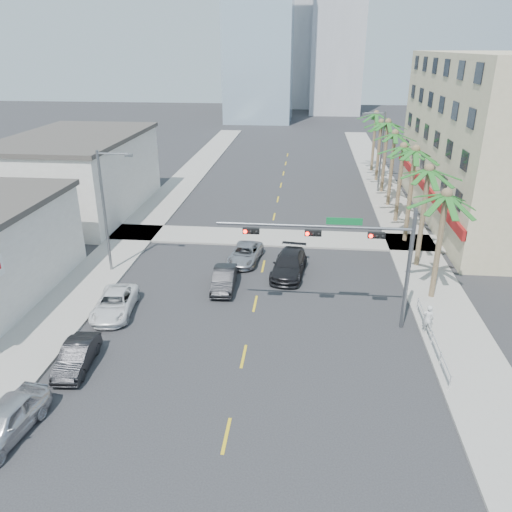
{
  "coord_description": "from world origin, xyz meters",
  "views": [
    {
      "loc": [
        2.99,
        -18.58,
        15.58
      ],
      "look_at": [
        0.09,
        9.74,
        3.5
      ],
      "focal_mm": 35.0,
      "sensor_mm": 36.0,
      "label": 1
    }
  ],
  "objects_px": {
    "car_lane_center": "(245,254)",
    "car_lane_right": "(289,264)",
    "car_parked_far": "(115,304)",
    "traffic_signal_mast": "(353,247)",
    "car_lane_left": "(224,279)",
    "car_parked_near": "(5,421)",
    "pedestrian": "(428,319)",
    "car_parked_mid": "(77,356)"
  },
  "relations": [
    {
      "from": "car_lane_right",
      "to": "car_lane_center",
      "type": "bearing_deg",
      "value": 156.69
    },
    {
      "from": "car_lane_center",
      "to": "pedestrian",
      "type": "height_order",
      "value": "pedestrian"
    },
    {
      "from": "car_parked_near",
      "to": "car_lane_right",
      "type": "xyz_separation_m",
      "value": [
        11.4,
        17.75,
        -0.0
      ]
    },
    {
      "from": "car_parked_near",
      "to": "pedestrian",
      "type": "bearing_deg",
      "value": 34.82
    },
    {
      "from": "car_lane_center",
      "to": "car_lane_left",
      "type": "bearing_deg",
      "value": -94.07
    },
    {
      "from": "car_lane_left",
      "to": "car_lane_center",
      "type": "distance_m",
      "value": 4.84
    },
    {
      "from": "car_lane_left",
      "to": "car_lane_center",
      "type": "xyz_separation_m",
      "value": [
        0.88,
        4.76,
        -0.05
      ]
    },
    {
      "from": "car_parked_near",
      "to": "car_lane_left",
      "type": "height_order",
      "value": "car_parked_near"
    },
    {
      "from": "car_parked_near",
      "to": "pedestrian",
      "type": "relative_size",
      "value": 2.64
    },
    {
      "from": "traffic_signal_mast",
      "to": "car_lane_right",
      "type": "distance_m",
      "value": 8.91
    },
    {
      "from": "car_parked_far",
      "to": "pedestrian",
      "type": "bearing_deg",
      "value": -8.2
    },
    {
      "from": "traffic_signal_mast",
      "to": "car_parked_far",
      "type": "height_order",
      "value": "traffic_signal_mast"
    },
    {
      "from": "car_parked_mid",
      "to": "car_parked_far",
      "type": "relative_size",
      "value": 0.83
    },
    {
      "from": "car_parked_mid",
      "to": "car_lane_center",
      "type": "xyz_separation_m",
      "value": [
        7.01,
        14.63,
        -0.02
      ]
    },
    {
      "from": "car_lane_center",
      "to": "car_lane_right",
      "type": "distance_m",
      "value": 4.02
    },
    {
      "from": "traffic_signal_mast",
      "to": "car_lane_right",
      "type": "xyz_separation_m",
      "value": [
        -3.78,
        6.84,
        -4.27
      ]
    },
    {
      "from": "car_parked_near",
      "to": "traffic_signal_mast",
      "type": "bearing_deg",
      "value": 43.0
    },
    {
      "from": "car_parked_mid",
      "to": "car_lane_left",
      "type": "bearing_deg",
      "value": 53.26
    },
    {
      "from": "traffic_signal_mast",
      "to": "car_parked_near",
      "type": "relative_size",
      "value": 2.4
    },
    {
      "from": "car_lane_right",
      "to": "pedestrian",
      "type": "relative_size",
      "value": 3.09
    },
    {
      "from": "traffic_signal_mast",
      "to": "car_parked_mid",
      "type": "bearing_deg",
      "value": -157.87
    },
    {
      "from": "car_parked_far",
      "to": "car_lane_right",
      "type": "bearing_deg",
      "value": 26.62
    },
    {
      "from": "car_lane_left",
      "to": "traffic_signal_mast",
      "type": "bearing_deg",
      "value": -29.14
    },
    {
      "from": "car_parked_mid",
      "to": "car_lane_left",
      "type": "distance_m",
      "value": 11.62
    },
    {
      "from": "car_parked_far",
      "to": "car_lane_center",
      "type": "distance_m",
      "value": 11.39
    },
    {
      "from": "car_parked_far",
      "to": "car_lane_center",
      "type": "bearing_deg",
      "value": 44.86
    },
    {
      "from": "traffic_signal_mast",
      "to": "car_lane_center",
      "type": "bearing_deg",
      "value": 129.5
    },
    {
      "from": "traffic_signal_mast",
      "to": "car_lane_left",
      "type": "distance_m",
      "value": 10.1
    },
    {
      "from": "pedestrian",
      "to": "car_parked_near",
      "type": "bearing_deg",
      "value": 31.33
    },
    {
      "from": "traffic_signal_mast",
      "to": "car_parked_far",
      "type": "distance_m",
      "value": 15.05
    },
    {
      "from": "car_parked_far",
      "to": "pedestrian",
      "type": "relative_size",
      "value": 2.78
    },
    {
      "from": "car_lane_center",
      "to": "pedestrian",
      "type": "distance_m",
      "value": 15.13
    },
    {
      "from": "car_parked_near",
      "to": "car_lane_center",
      "type": "relative_size",
      "value": 0.99
    },
    {
      "from": "car_parked_mid",
      "to": "pedestrian",
      "type": "distance_m",
      "value": 19.5
    },
    {
      "from": "traffic_signal_mast",
      "to": "car_lane_right",
      "type": "relative_size",
      "value": 2.05
    },
    {
      "from": "car_parked_near",
      "to": "car_parked_far",
      "type": "bearing_deg",
      "value": 93.16
    },
    {
      "from": "car_parked_mid",
      "to": "car_lane_left",
      "type": "xyz_separation_m",
      "value": [
        6.13,
        9.87,
        0.03
      ]
    },
    {
      "from": "car_lane_center",
      "to": "car_lane_right",
      "type": "height_order",
      "value": "car_lane_right"
    },
    {
      "from": "car_parked_near",
      "to": "car_parked_mid",
      "type": "distance_m",
      "value": 5.18
    },
    {
      "from": "car_lane_left",
      "to": "car_parked_far",
      "type": "bearing_deg",
      "value": -149.13
    },
    {
      "from": "car_parked_far",
      "to": "car_lane_left",
      "type": "height_order",
      "value": "car_lane_left"
    },
    {
      "from": "car_parked_far",
      "to": "pedestrian",
      "type": "height_order",
      "value": "pedestrian"
    }
  ]
}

